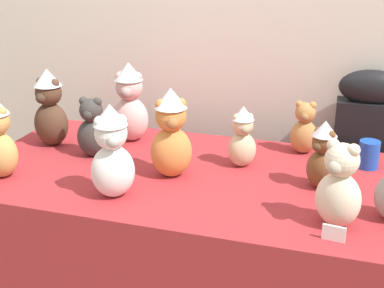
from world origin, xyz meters
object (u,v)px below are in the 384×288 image
(teddy_bear_ginger, at_px, (171,134))
(teddy_bear_chestnut, at_px, (323,156))
(teddy_bear_charcoal, at_px, (92,129))
(party_cup_blue, at_px, (369,154))
(teddy_bear_sand, at_px, (242,137))
(teddy_bear_cocoa, at_px, (50,108))
(teddy_bear_snow, at_px, (112,152))
(teddy_bear_blush, at_px, (130,103))
(teddy_bear_cream, at_px, (339,187))
(instrument_case, at_px, (361,182))
(teddy_bear_caramel, at_px, (304,129))
(display_table, at_px, (192,256))

(teddy_bear_ginger, relative_size, teddy_bear_chestnut, 1.35)
(teddy_bear_charcoal, xyz_separation_m, teddy_bear_chestnut, (0.93, -0.03, 0.01))
(party_cup_blue, bearing_deg, teddy_bear_sand, -164.55)
(teddy_bear_charcoal, height_order, party_cup_blue, teddy_bear_charcoal)
(teddy_bear_cocoa, xyz_separation_m, teddy_bear_snow, (0.47, -0.39, -0.00))
(teddy_bear_blush, bearing_deg, teddy_bear_cream, -38.07)
(teddy_bear_cream, relative_size, teddy_bear_chestnut, 1.11)
(instrument_case, distance_m, teddy_bear_charcoal, 1.24)
(teddy_bear_charcoal, xyz_separation_m, teddy_bear_sand, (0.61, 0.08, 0.00))
(teddy_bear_chestnut, relative_size, teddy_bear_sand, 1.03)
(teddy_bear_caramel, height_order, teddy_bear_cocoa, teddy_bear_cocoa)
(teddy_bear_charcoal, bearing_deg, party_cup_blue, 3.53)
(teddy_bear_cream, distance_m, teddy_bear_caramel, 0.62)
(teddy_bear_cream, height_order, teddy_bear_cocoa, teddy_bear_cocoa)
(display_table, relative_size, teddy_bear_ginger, 4.96)
(party_cup_blue, bearing_deg, teddy_bear_chestnut, -123.40)
(display_table, distance_m, teddy_bear_cocoa, 0.87)
(instrument_case, relative_size, teddy_bear_sand, 4.30)
(teddy_bear_cream, relative_size, teddy_bear_ginger, 0.82)
(teddy_bear_caramel, bearing_deg, teddy_bear_blush, -176.22)
(instrument_case, bearing_deg, teddy_bear_chestnut, -107.47)
(teddy_bear_cream, distance_m, teddy_bear_snow, 0.76)
(instrument_case, distance_m, teddy_bear_blush, 1.11)
(teddy_bear_charcoal, height_order, teddy_bear_cocoa, teddy_bear_cocoa)
(instrument_case, bearing_deg, party_cup_blue, -90.23)
(teddy_bear_blush, xyz_separation_m, party_cup_blue, (1.01, -0.01, -0.12))
(instrument_case, distance_m, party_cup_blue, 0.40)
(teddy_bear_charcoal, height_order, teddy_bear_caramel, teddy_bear_charcoal)
(teddy_bear_caramel, distance_m, teddy_bear_cocoa, 1.08)
(teddy_bear_cream, relative_size, teddy_bear_blush, 0.81)
(teddy_bear_ginger, height_order, teddy_bear_cocoa, teddy_bear_ginger)
(teddy_bear_sand, bearing_deg, display_table, -169.79)
(teddy_bear_ginger, distance_m, teddy_bear_chestnut, 0.55)
(display_table, height_order, teddy_bear_cocoa, teddy_bear_cocoa)
(teddy_bear_cocoa, distance_m, party_cup_blue, 1.33)
(teddy_bear_cocoa, distance_m, teddy_bear_blush, 0.34)
(instrument_case, height_order, teddy_bear_snow, teddy_bear_snow)
(display_table, xyz_separation_m, teddy_bear_blush, (-0.37, 0.27, 0.54))
(teddy_bear_caramel, xyz_separation_m, teddy_bear_blush, (-0.75, -0.08, 0.07))
(teddy_bear_chestnut, bearing_deg, teddy_bear_cocoa, -152.10)
(instrument_case, relative_size, teddy_bear_caramel, 4.72)
(teddy_bear_cream, distance_m, teddy_bear_chestnut, 0.28)
(teddy_bear_caramel, xyz_separation_m, teddy_bear_snow, (-0.58, -0.62, 0.06))
(teddy_bear_sand, xyz_separation_m, party_cup_blue, (0.48, 0.13, -0.07))
(teddy_bear_charcoal, bearing_deg, teddy_bear_cocoa, 156.82)
(teddy_bear_caramel, bearing_deg, display_table, -139.65)
(teddy_bear_cream, distance_m, teddy_bear_cocoa, 1.28)
(teddy_bear_cream, xyz_separation_m, teddy_bear_cocoa, (-1.23, 0.37, 0.03))
(teddy_bear_charcoal, distance_m, teddy_bear_chestnut, 0.93)
(teddy_bear_cream, height_order, teddy_bear_snow, teddy_bear_snow)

